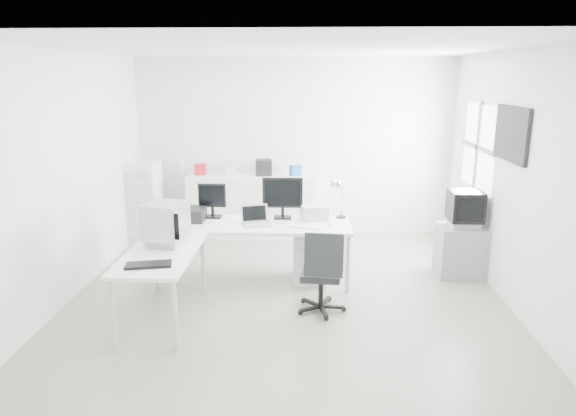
{
  "coord_description": "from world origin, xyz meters",
  "views": [
    {
      "loc": [
        0.24,
        -5.67,
        2.53
      ],
      "look_at": [
        0.0,
        0.2,
        1.0
      ],
      "focal_mm": 32.0,
      "sensor_mm": 36.0,
      "label": 1
    }
  ],
  "objects_px": {
    "lcd_monitor_small": "(212,201)",
    "lcd_monitor_large": "(283,198)",
    "laptop": "(256,217)",
    "filing_cabinet": "(146,202)",
    "side_desk": "(163,286)",
    "drawer_pedestal": "(310,257)",
    "main_desk": "(254,252)",
    "crt_monitor": "(165,222)",
    "sideboard": "(252,206)",
    "tv_cabinet": "(461,251)",
    "office_chair": "(321,270)",
    "inkjet_printer": "(187,214)",
    "crt_tv": "(465,209)",
    "laser_printer": "(314,212)"
  },
  "relations": [
    {
      "from": "main_desk",
      "to": "filing_cabinet",
      "type": "distance_m",
      "value": 2.41
    },
    {
      "from": "main_desk",
      "to": "side_desk",
      "type": "relative_size",
      "value": 1.71
    },
    {
      "from": "inkjet_printer",
      "to": "laptop",
      "type": "xyz_separation_m",
      "value": [
        0.9,
        -0.2,
        0.03
      ]
    },
    {
      "from": "crt_tv",
      "to": "sideboard",
      "type": "height_order",
      "value": "crt_tv"
    },
    {
      "from": "crt_tv",
      "to": "filing_cabinet",
      "type": "xyz_separation_m",
      "value": [
        -4.5,
        1.25,
        -0.26
      ]
    },
    {
      "from": "main_desk",
      "to": "side_desk",
      "type": "distance_m",
      "value": 1.39
    },
    {
      "from": "main_desk",
      "to": "sideboard",
      "type": "relative_size",
      "value": 1.2
    },
    {
      "from": "crt_monitor",
      "to": "tv_cabinet",
      "type": "relative_size",
      "value": 0.75
    },
    {
      "from": "laptop",
      "to": "drawer_pedestal",
      "type": "bearing_deg",
      "value": -4.61
    },
    {
      "from": "laptop",
      "to": "laser_printer",
      "type": "bearing_deg",
      "value": 6.97
    },
    {
      "from": "filing_cabinet",
      "to": "tv_cabinet",
      "type": "bearing_deg",
      "value": -15.54
    },
    {
      "from": "lcd_monitor_small",
      "to": "tv_cabinet",
      "type": "height_order",
      "value": "lcd_monitor_small"
    },
    {
      "from": "side_desk",
      "to": "drawer_pedestal",
      "type": "distance_m",
      "value": 1.93
    },
    {
      "from": "drawer_pedestal",
      "to": "lcd_monitor_small",
      "type": "xyz_separation_m",
      "value": [
        -1.25,
        0.2,
        0.67
      ]
    },
    {
      "from": "drawer_pedestal",
      "to": "office_chair",
      "type": "height_order",
      "value": "office_chair"
    },
    {
      "from": "crt_tv",
      "to": "side_desk",
      "type": "bearing_deg",
      "value": -158.42
    },
    {
      "from": "main_desk",
      "to": "crt_monitor",
      "type": "height_order",
      "value": "crt_monitor"
    },
    {
      "from": "main_desk",
      "to": "lcd_monitor_large",
      "type": "xyz_separation_m",
      "value": [
        0.35,
        0.25,
        0.64
      ]
    },
    {
      "from": "filing_cabinet",
      "to": "crt_tv",
      "type": "bearing_deg",
      "value": -15.54
    },
    {
      "from": "main_desk",
      "to": "crt_monitor",
      "type": "bearing_deg",
      "value": -135.0
    },
    {
      "from": "lcd_monitor_small",
      "to": "crt_monitor",
      "type": "bearing_deg",
      "value": -103.7
    },
    {
      "from": "main_desk",
      "to": "lcd_monitor_small",
      "type": "height_order",
      "value": "lcd_monitor_small"
    },
    {
      "from": "lcd_monitor_large",
      "to": "tv_cabinet",
      "type": "relative_size",
      "value": 0.81
    },
    {
      "from": "drawer_pedestal",
      "to": "lcd_monitor_large",
      "type": "bearing_deg",
      "value": 150.26
    },
    {
      "from": "laptop",
      "to": "crt_tv",
      "type": "bearing_deg",
      "value": -9.15
    },
    {
      "from": "sideboard",
      "to": "crt_tv",
      "type": "bearing_deg",
      "value": -28.4
    },
    {
      "from": "laptop",
      "to": "sideboard",
      "type": "height_order",
      "value": "sideboard"
    },
    {
      "from": "crt_monitor",
      "to": "crt_tv",
      "type": "bearing_deg",
      "value": 30.14
    },
    {
      "from": "lcd_monitor_large",
      "to": "lcd_monitor_small",
      "type": "bearing_deg",
      "value": 178.68
    },
    {
      "from": "drawer_pedestal",
      "to": "lcd_monitor_large",
      "type": "relative_size",
      "value": 1.13
    },
    {
      "from": "office_chair",
      "to": "tv_cabinet",
      "type": "bearing_deg",
      "value": 37.0
    },
    {
      "from": "office_chair",
      "to": "lcd_monitor_large",
      "type": "bearing_deg",
      "value": 119.23
    },
    {
      "from": "lcd_monitor_small",
      "to": "crt_monitor",
      "type": "height_order",
      "value": "crt_monitor"
    },
    {
      "from": "sideboard",
      "to": "laser_printer",
      "type": "bearing_deg",
      "value": -58.95
    },
    {
      "from": "drawer_pedestal",
      "to": "lcd_monitor_small",
      "type": "relative_size",
      "value": 1.35
    },
    {
      "from": "office_chair",
      "to": "tv_cabinet",
      "type": "distance_m",
      "value": 2.15
    },
    {
      "from": "side_desk",
      "to": "lcd_monitor_large",
      "type": "distance_m",
      "value": 1.92
    },
    {
      "from": "lcd_monitor_large",
      "to": "laser_printer",
      "type": "relative_size",
      "value": 1.69
    },
    {
      "from": "inkjet_printer",
      "to": "lcd_monitor_small",
      "type": "bearing_deg",
      "value": 26.62
    },
    {
      "from": "lcd_monitor_large",
      "to": "laptop",
      "type": "relative_size",
      "value": 1.5
    },
    {
      "from": "lcd_monitor_small",
      "to": "lcd_monitor_large",
      "type": "distance_m",
      "value": 0.9
    },
    {
      "from": "drawer_pedestal",
      "to": "laptop",
      "type": "relative_size",
      "value": 1.7
    },
    {
      "from": "laser_printer",
      "to": "office_chair",
      "type": "bearing_deg",
      "value": -101.33
    },
    {
      "from": "drawer_pedestal",
      "to": "laser_printer",
      "type": "height_order",
      "value": "laser_printer"
    },
    {
      "from": "laptop",
      "to": "filing_cabinet",
      "type": "relative_size",
      "value": 0.28
    },
    {
      "from": "tv_cabinet",
      "to": "filing_cabinet",
      "type": "relative_size",
      "value": 0.53
    },
    {
      "from": "main_desk",
      "to": "crt_monitor",
      "type": "xyz_separation_m",
      "value": [
        -0.85,
        -0.85,
        0.62
      ]
    },
    {
      "from": "side_desk",
      "to": "sideboard",
      "type": "distance_m",
      "value": 3.02
    },
    {
      "from": "sideboard",
      "to": "lcd_monitor_large",
      "type": "bearing_deg",
      "value": -70.04
    },
    {
      "from": "tv_cabinet",
      "to": "side_desk",
      "type": "bearing_deg",
      "value": -158.42
    }
  ]
}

